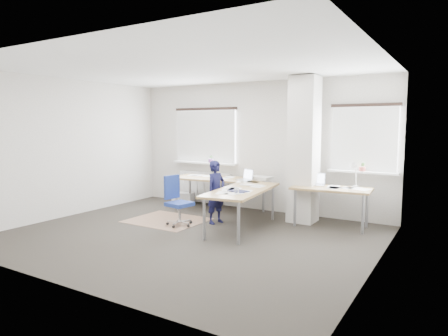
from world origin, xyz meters
The scene contains 8 objects.
ground centered at (0.00, 0.00, 0.00)m, with size 6.00×6.00×0.00m, color black.
room_shell centered at (0.18, 0.45, 1.75)m, with size 6.04×5.04×2.82m.
floor_mat centered at (-1.00, 0.64, 0.00)m, with size 1.43×1.21×0.01m, color #835E47.
white_crate centered at (-1.69, 2.09, 0.14)m, with size 0.46×0.32×0.28m, color white.
desk_main centered at (0.05, 1.38, 0.69)m, with size 2.70×2.63×0.96m.
desk_side centered at (1.89, 1.83, 0.69)m, with size 1.45×0.80×1.22m.
task_chair centered at (-0.58, 0.45, 0.26)m, with size 0.51×0.50×0.93m.
person centered at (-0.06, 0.96, 0.60)m, with size 0.44×0.29×1.20m, color black.
Camera 1 is at (3.93, -5.36, 1.87)m, focal length 32.00 mm.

